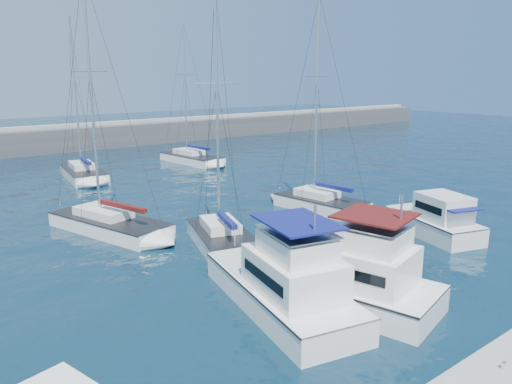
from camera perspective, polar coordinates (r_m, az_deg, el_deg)
ground at (r=25.31m, az=3.04°, el=-10.03°), size 220.00×220.00×0.00m
breakwater at (r=71.68m, az=-25.53°, el=4.81°), size 160.00×6.00×4.45m
dock at (r=19.29m, az=26.33°, el=-18.44°), size 40.00×2.20×0.60m
dock_cleat_centre at (r=19.08m, az=26.47°, el=-17.35°), size 0.16×0.16×0.25m
motor_yacht_port_inner at (r=21.89m, az=3.39°, el=-10.65°), size 5.39×9.83×4.69m
motor_yacht_stbd_inner at (r=22.84m, az=11.20°, el=-9.85°), size 5.64×8.64×4.69m
motor_yacht_stbd_outer at (r=33.62m, az=19.89°, el=-3.18°), size 4.61×7.03×3.20m
sailboat_mid_b at (r=33.90m, az=-16.45°, el=-3.51°), size 5.46×9.48×16.37m
sailboat_mid_c at (r=29.87m, az=-3.90°, el=-5.21°), size 4.99×7.33×15.27m
sailboat_mid_e at (r=38.07m, az=7.43°, el=-1.22°), size 3.91×7.39×15.84m
sailboat_back_b at (r=52.06m, az=-19.11°, el=2.05°), size 4.32×8.66×15.70m
sailboat_back_c at (r=58.44m, az=-7.38°, el=3.84°), size 3.94×8.89×16.04m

